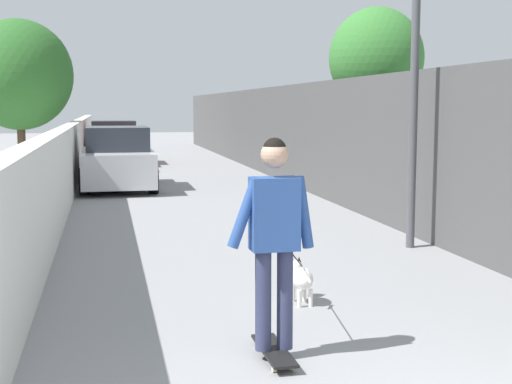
{
  "coord_description": "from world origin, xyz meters",
  "views": [
    {
      "loc": [
        -2.93,
        1.98,
        2.04
      ],
      "look_at": [
        5.49,
        0.21,
        1.0
      ],
      "focal_mm": 49.95,
      "sensor_mm": 36.0,
      "label": 1
    }
  ],
  "objects_px": {
    "tree_left_near": "(19,75)",
    "person_skateboarder": "(274,227)",
    "car_near": "(118,160)",
    "skateboard": "(274,351)",
    "dog": "(301,277)",
    "lamp_post": "(415,51)",
    "car_far": "(114,144)",
    "tree_right_mid": "(376,59)"
  },
  "relations": [
    {
      "from": "tree_right_mid",
      "to": "skateboard",
      "type": "distance_m",
      "value": 12.01
    },
    {
      "from": "person_skateboarder",
      "to": "car_near",
      "type": "relative_size",
      "value": 0.44
    },
    {
      "from": "skateboard",
      "to": "person_skateboarder",
      "type": "bearing_deg",
      "value": -165.96
    },
    {
      "from": "tree_right_mid",
      "to": "car_far",
      "type": "distance_m",
      "value": 11.78
    },
    {
      "from": "lamp_post",
      "to": "dog",
      "type": "xyz_separation_m",
      "value": [
        -2.53,
        2.35,
        -2.54
      ]
    },
    {
      "from": "tree_left_near",
      "to": "person_skateboarder",
      "type": "relative_size",
      "value": 2.67
    },
    {
      "from": "person_skateboarder",
      "to": "tree_left_near",
      "type": "bearing_deg",
      "value": 12.74
    },
    {
      "from": "dog",
      "to": "car_near",
      "type": "relative_size",
      "value": 0.48
    },
    {
      "from": "person_skateboarder",
      "to": "car_near",
      "type": "height_order",
      "value": "person_skateboarder"
    },
    {
      "from": "tree_right_mid",
      "to": "car_near",
      "type": "height_order",
      "value": "tree_right_mid"
    },
    {
      "from": "tree_left_near",
      "to": "tree_right_mid",
      "type": "relative_size",
      "value": 1.05
    },
    {
      "from": "car_near",
      "to": "car_far",
      "type": "distance_m",
      "value": 7.85
    },
    {
      "from": "tree_right_mid",
      "to": "skateboard",
      "type": "bearing_deg",
      "value": 154.84
    },
    {
      "from": "skateboard",
      "to": "car_far",
      "type": "distance_m",
      "value": 20.41
    },
    {
      "from": "skateboard",
      "to": "car_near",
      "type": "relative_size",
      "value": 0.21
    },
    {
      "from": "tree_left_near",
      "to": "lamp_post",
      "type": "xyz_separation_m",
      "value": [
        -12.43,
        -6.73,
        -0.13
      ]
    },
    {
      "from": "tree_left_near",
      "to": "dog",
      "type": "xyz_separation_m",
      "value": [
        -14.96,
        -4.38,
        -2.67
      ]
    },
    {
      "from": "tree_left_near",
      "to": "person_skateboarder",
      "type": "distance_m",
      "value": 17.03
    },
    {
      "from": "tree_left_near",
      "to": "person_skateboarder",
      "type": "height_order",
      "value": "tree_left_near"
    },
    {
      "from": "tree_left_near",
      "to": "lamp_post",
      "type": "distance_m",
      "value": 14.14
    },
    {
      "from": "tree_right_mid",
      "to": "car_far",
      "type": "height_order",
      "value": "tree_right_mid"
    },
    {
      "from": "dog",
      "to": "car_far",
      "type": "xyz_separation_m",
      "value": [
        18.83,
        1.67,
        0.44
      ]
    },
    {
      "from": "car_far",
      "to": "tree_left_near",
      "type": "bearing_deg",
      "value": 144.98
    },
    {
      "from": "skateboard",
      "to": "person_skateboarder",
      "type": "relative_size",
      "value": 0.47
    },
    {
      "from": "car_near",
      "to": "skateboard",
      "type": "bearing_deg",
      "value": -175.34
    },
    {
      "from": "tree_left_near",
      "to": "car_far",
      "type": "relative_size",
      "value": 1.16
    },
    {
      "from": "tree_left_near",
      "to": "car_near",
      "type": "distance_m",
      "value": 5.31
    },
    {
      "from": "tree_left_near",
      "to": "car_near",
      "type": "relative_size",
      "value": 1.19
    },
    {
      "from": "lamp_post",
      "to": "skateboard",
      "type": "bearing_deg",
      "value": 143.65
    },
    {
      "from": "skateboard",
      "to": "car_near",
      "type": "xyz_separation_m",
      "value": [
        12.53,
        1.02,
        0.65
      ]
    },
    {
      "from": "lamp_post",
      "to": "person_skateboarder",
      "type": "distance_m",
      "value": 5.35
    },
    {
      "from": "skateboard",
      "to": "car_far",
      "type": "relative_size",
      "value": 0.21
    },
    {
      "from": "person_skateboarder",
      "to": "car_near",
      "type": "xyz_separation_m",
      "value": [
        12.53,
        1.02,
        -0.37
      ]
    },
    {
      "from": "skateboard",
      "to": "dog",
      "type": "height_order",
      "value": "dog"
    },
    {
      "from": "tree_left_near",
      "to": "skateboard",
      "type": "bearing_deg",
      "value": -167.26
    },
    {
      "from": "lamp_post",
      "to": "person_skateboarder",
      "type": "bearing_deg",
      "value": 143.65
    },
    {
      "from": "tree_right_mid",
      "to": "dog",
      "type": "relative_size",
      "value": 2.36
    },
    {
      "from": "lamp_post",
      "to": "car_far",
      "type": "height_order",
      "value": "lamp_post"
    },
    {
      "from": "dog",
      "to": "car_near",
      "type": "distance_m",
      "value": 11.12
    },
    {
      "from": "tree_right_mid",
      "to": "skateboard",
      "type": "height_order",
      "value": "tree_right_mid"
    },
    {
      "from": "dog",
      "to": "tree_left_near",
      "type": "bearing_deg",
      "value": 16.33
    },
    {
      "from": "tree_right_mid",
      "to": "tree_left_near",
      "type": "bearing_deg",
      "value": 55.3
    }
  ]
}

